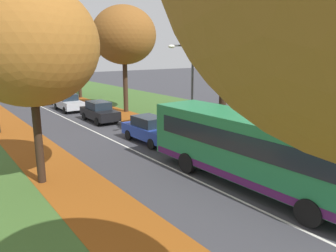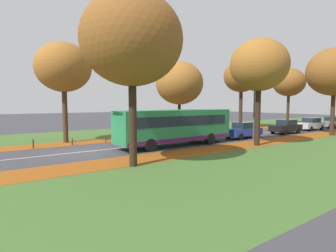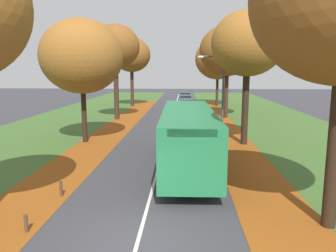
{
  "view_description": "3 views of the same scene",
  "coord_description": "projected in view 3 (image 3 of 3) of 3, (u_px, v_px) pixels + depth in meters",
  "views": [
    {
      "loc": [
        -9.13,
        -0.96,
        5.66
      ],
      "look_at": [
        -0.51,
        10.74,
        2.27
      ],
      "focal_mm": 35.0,
      "sensor_mm": 36.0,
      "label": 1
    },
    {
      "loc": [
        19.07,
        -5.41,
        3.55
      ],
      "look_at": [
        0.31,
        7.46,
        1.55
      ],
      "focal_mm": 28.0,
      "sensor_mm": 36.0,
      "label": 2
    },
    {
      "loc": [
        1.35,
        -8.9,
        4.94
      ],
      "look_at": [
        0.22,
        12.46,
        1.3
      ],
      "focal_mm": 35.0,
      "sensor_mm": 36.0,
      "label": 3
    }
  ],
  "objects": [
    {
      "name": "ground_plane",
      "position": [
        138.0,
        240.0,
        9.66
      ],
      "size": [
        160.0,
        160.0,
        0.0
      ],
      "primitive_type": "plane",
      "color": "#38383D"
    },
    {
      "name": "grass_verge_left",
      "position": [
        69.0,
        125.0,
        29.83
      ],
      "size": [
        12.0,
        90.0,
        0.01
      ],
      "primitive_type": "cube",
      "color": "#3D6028",
      "rests_on": "ground"
    },
    {
      "name": "leaf_litter_left",
      "position": [
        103.0,
        139.0,
        23.68
      ],
      "size": [
        2.8,
        60.0,
        0.0
      ],
      "primitive_type": "cube",
      "color": "#8C4714",
      "rests_on": "grass_verge_left"
    },
    {
      "name": "grass_verge_right",
      "position": [
        274.0,
        127.0,
        28.87
      ],
      "size": [
        12.0,
        90.0,
        0.01
      ],
      "primitive_type": "cube",
      "color": "#3D6028",
      "rests_on": "ground"
    },
    {
      "name": "leaf_litter_right",
      "position": [
        231.0,
        141.0,
        23.2
      ],
      "size": [
        2.8,
        60.0,
        0.0
      ],
      "primitive_type": "cube",
      "color": "#8C4714",
      "rests_on": "grass_verge_right"
    },
    {
      "name": "road_centre_line",
      "position": [
        170.0,
        126.0,
        29.35
      ],
      "size": [
        0.12,
        80.0,
        0.01
      ],
      "primitive_type": "cube",
      "color": "silver",
      "rests_on": "ground"
    },
    {
      "name": "tree_left_near",
      "position": [
        82.0,
        57.0,
        21.9
      ],
      "size": [
        5.53,
        5.53,
        8.36
      ],
      "color": "black",
      "rests_on": "ground"
    },
    {
      "name": "tree_left_mid",
      "position": [
        115.0,
        47.0,
        32.32
      ],
      "size": [
        4.86,
        4.86,
        9.45
      ],
      "color": "#382619",
      "rests_on": "ground"
    },
    {
      "name": "tree_left_far",
      "position": [
        132.0,
        55.0,
        44.71
      ],
      "size": [
        5.19,
        5.19,
        9.37
      ],
      "color": "#382619",
      "rests_on": "ground"
    },
    {
      "name": "tree_right_near",
      "position": [
        248.0,
        44.0,
        21.12
      ],
      "size": [
        4.72,
        4.72,
        8.78
      ],
      "color": "black",
      "rests_on": "ground"
    },
    {
      "name": "tree_right_mid",
      "position": [
        227.0,
        51.0,
        33.49
      ],
      "size": [
        5.75,
        5.75,
        9.52
      ],
      "color": "#382619",
      "rests_on": "ground"
    },
    {
      "name": "tree_right_far",
      "position": [
        218.0,
        59.0,
        44.96
      ],
      "size": [
        6.24,
        6.24,
        9.31
      ],
      "color": "#382619",
      "rests_on": "ground"
    },
    {
      "name": "bollard_second",
      "position": [
        26.0,
        224.0,
        10.07
      ],
      "size": [
        0.12,
        0.12,
        0.57
      ],
      "primitive_type": "cylinder",
      "color": "#4C3823",
      "rests_on": "ground"
    },
    {
      "name": "bollard_third",
      "position": [
        61.0,
        189.0,
        12.96
      ],
      "size": [
        0.12,
        0.12,
        0.63
      ],
      "primitive_type": "cylinder",
      "color": "#4C3823",
      "rests_on": "ground"
    },
    {
      "name": "streetlamp_right",
      "position": [
        218.0,
        88.0,
        22.96
      ],
      "size": [
        1.89,
        0.28,
        6.0
      ],
      "color": "#47474C",
      "rests_on": "ground"
    },
    {
      "name": "bus",
      "position": [
        188.0,
        135.0,
        16.57
      ],
      "size": [
        2.82,
        10.45,
        2.98
      ],
      "color": "#237A47",
      "rests_on": "ground"
    },
    {
      "name": "car_blue_lead",
      "position": [
        190.0,
        125.0,
        24.86
      ],
      "size": [
        1.84,
        4.23,
        1.62
      ],
      "color": "#233D9E",
      "rests_on": "ground"
    },
    {
      "name": "car_black_following",
      "position": [
        189.0,
        113.0,
        32.22
      ],
      "size": [
        1.82,
        4.22,
        1.62
      ],
      "color": "black",
      "rests_on": "ground"
    },
    {
      "name": "car_silver_third_in_line",
      "position": [
        186.0,
        106.0,
        38.36
      ],
      "size": [
        1.86,
        4.24,
        1.62
      ],
      "color": "#B7BABF",
      "rests_on": "ground"
    },
    {
      "name": "car_grey_fourth_in_line",
      "position": [
        186.0,
        101.0,
        44.43
      ],
      "size": [
        1.8,
        4.21,
        1.62
      ],
      "color": "slate",
      "rests_on": "ground"
    },
    {
      "name": "car_green_trailing",
      "position": [
        185.0,
        98.0,
        50.01
      ],
      "size": [
        1.86,
        4.24,
        1.62
      ],
      "color": "#1E6038",
      "rests_on": "ground"
    }
  ]
}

